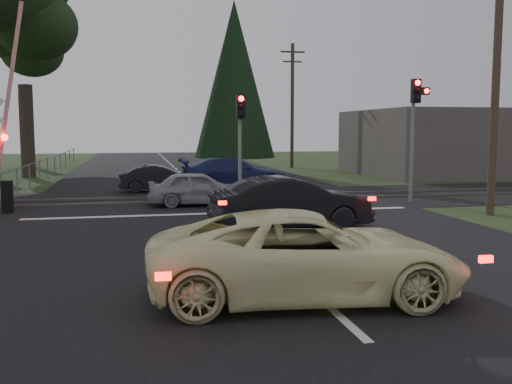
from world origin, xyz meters
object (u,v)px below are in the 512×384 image
object	(u,v)px
crossing_signal	(1,152)
traffic_signal_right	(416,116)
dark_hatchback	(290,203)
cream_coupe	(307,255)
utility_pole_near	(496,70)
dark_car_far	(160,179)
silver_car	(199,188)
blue_sedan	(233,173)
utility_pole_mid	(292,103)
traffic_signal_center	(240,130)
utility_pole_far	(233,113)

from	to	relation	value
crossing_signal	traffic_signal_right	xyz separation A→B (m)	(14.82, -0.31, 1.26)
dark_hatchback	crossing_signal	bearing A→B (deg)	55.81
traffic_signal_right	cream_coupe	bearing A→B (deg)	-124.84
utility_pole_near	cream_coupe	world-z (taller)	utility_pole_near
dark_car_far	silver_car	bearing A→B (deg)	-166.38
crossing_signal	cream_coupe	size ratio (longest dim) A/B	1.32
utility_pole_near	silver_car	size ratio (longest dim) A/B	2.40
blue_sedan	silver_car	bearing A→B (deg)	157.96
silver_car	utility_pole_mid	bearing A→B (deg)	-22.09
blue_sedan	cream_coupe	bearing A→B (deg)	173.53
dark_hatchback	blue_sedan	xyz separation A→B (m)	(0.38, 11.47, 0.00)
utility_pole_mid	cream_coupe	bearing A→B (deg)	-105.37
traffic_signal_center	blue_sedan	bearing A→B (deg)	82.88
utility_pole_mid	silver_car	world-z (taller)	utility_pole_mid
traffic_signal_right	silver_car	bearing A→B (deg)	173.71
utility_pole_near	silver_car	bearing A→B (deg)	154.39
utility_pole_far	dark_car_far	world-z (taller)	utility_pole_far
cream_coupe	dark_car_far	bearing A→B (deg)	11.14
crossing_signal	utility_pole_near	world-z (taller)	utility_pole_near
dark_car_far	utility_pole_far	bearing A→B (deg)	-14.10
cream_coupe	dark_car_far	world-z (taller)	cream_coupe
silver_car	dark_car_far	world-z (taller)	silver_car
utility_pole_far	blue_sedan	bearing A→B (deg)	-99.96
dark_hatchback	dark_car_far	distance (m)	11.17
crossing_signal	traffic_signal_center	world-z (taller)	crossing_signal
dark_hatchback	dark_car_far	world-z (taller)	dark_hatchback
utility_pole_far	dark_hatchback	size ratio (longest dim) A/B	2.00
utility_pole_far	blue_sedan	distance (m)	39.55
traffic_signal_right	utility_pole_far	distance (m)	45.56
dark_hatchback	silver_car	size ratio (longest dim) A/B	1.20
utility_pole_near	utility_pole_far	size ratio (longest dim) A/B	1.00
crossing_signal	traffic_signal_center	size ratio (longest dim) A/B	1.70
traffic_signal_center	utility_pole_mid	size ratio (longest dim) A/B	0.46
traffic_signal_right	silver_car	xyz separation A→B (m)	(-8.18, 0.90, -2.68)
dark_hatchback	silver_car	xyz separation A→B (m)	(-1.94, 5.60, -0.10)
traffic_signal_right	cream_coupe	world-z (taller)	traffic_signal_right
utility_pole_near	silver_car	distance (m)	10.92
crossing_signal	silver_car	xyz separation A→B (m)	(6.64, 0.59, -1.42)
silver_car	dark_hatchback	bearing A→B (deg)	-157.99
utility_pole_mid	dark_hatchback	distance (m)	26.53
dark_hatchback	dark_car_far	size ratio (longest dim) A/B	1.24
traffic_signal_center	dark_car_far	bearing A→B (deg)	120.35
cream_coupe	silver_car	bearing A→B (deg)	7.79
dark_car_far	utility_pole_mid	bearing A→B (deg)	-34.89
traffic_signal_center	dark_hatchback	distance (m)	6.26
utility_pole_near	utility_pole_far	distance (m)	49.00
utility_pole_near	dark_car_far	xyz separation A→B (m)	(-10.32, 9.50, -4.13)
traffic_signal_right	silver_car	distance (m)	8.65
utility_pole_near	utility_pole_far	world-z (taller)	same
crossing_signal	utility_pole_near	xyz separation A→B (m)	(15.77, -3.79, 2.67)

